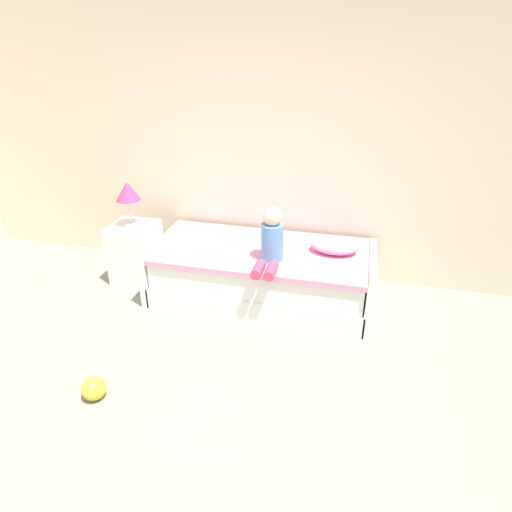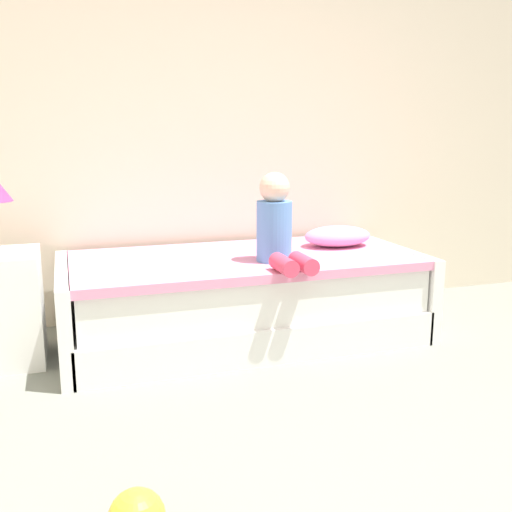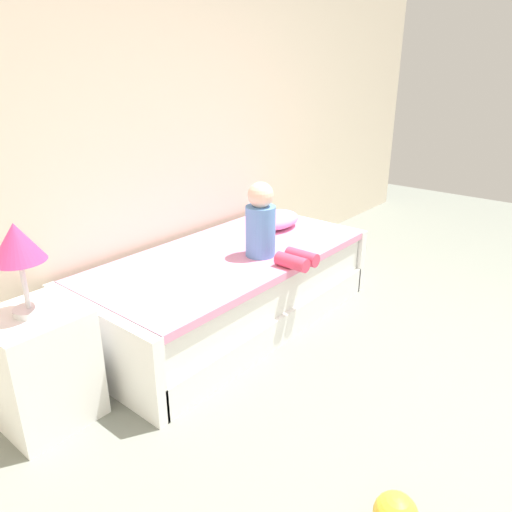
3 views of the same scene
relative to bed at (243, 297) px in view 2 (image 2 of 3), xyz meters
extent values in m
cube|color=beige|center=(0.09, 0.60, 1.20)|extent=(7.20, 0.10, 2.90)
cube|color=white|center=(0.00, 0.00, -0.15)|extent=(2.00, 1.00, 0.20)
cube|color=white|center=(0.00, 0.00, 0.08)|extent=(1.94, 0.94, 0.25)
cube|color=pink|center=(0.00, 0.00, 0.23)|extent=(1.98, 0.98, 0.05)
cube|color=white|center=(-1.02, 0.00, 0.00)|extent=(0.07, 1.00, 0.50)
cube|color=white|center=(1.02, 0.00, 0.00)|extent=(0.07, 1.00, 0.50)
cylinder|color=#598CD1|center=(0.13, -0.18, 0.42)|extent=(0.20, 0.20, 0.34)
sphere|color=beige|center=(0.13, -0.18, 0.67)|extent=(0.17, 0.17, 0.17)
cylinder|color=#D83F60|center=(0.08, -0.48, 0.30)|extent=(0.09, 0.22, 0.09)
cylinder|color=#D83F60|center=(0.19, -0.48, 0.30)|extent=(0.09, 0.22, 0.09)
ellipsoid|color=#EA8CC6|center=(0.67, 0.10, 0.32)|extent=(0.44, 0.30, 0.13)
camera|label=1|loc=(0.83, -3.65, 2.07)|focal=30.87mm
camera|label=2|loc=(-0.98, -3.22, 0.97)|focal=40.79mm
camera|label=3|loc=(-2.23, -2.09, 1.45)|focal=33.84mm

